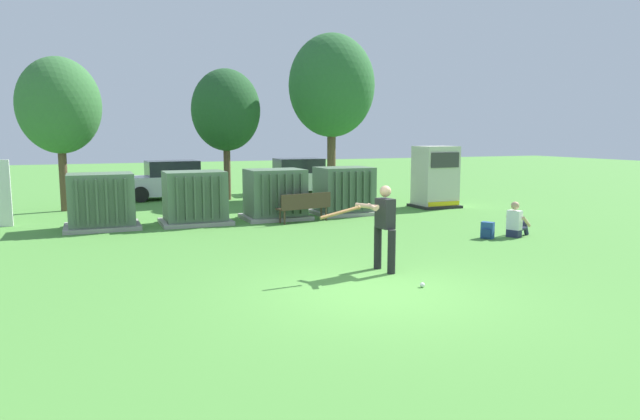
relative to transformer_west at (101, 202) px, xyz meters
name	(u,v)px	position (x,y,z in m)	size (l,w,h in m)	color
ground_plane	(377,292)	(4.31, -9.01, -0.79)	(96.00, 96.00, 0.00)	#51933D
transformer_west	(101,202)	(0.00, 0.00, 0.00)	(2.10, 1.70, 1.62)	#9E9B93
transformer_mid_west	(195,198)	(2.69, -0.10, 0.00)	(2.10, 1.70, 1.62)	#9E9B93
transformer_mid_east	(275,195)	(5.29, -0.06, 0.00)	(2.10, 1.70, 1.62)	#9E9B93
transformer_east	(344,191)	(7.84, 0.11, 0.00)	(2.10, 1.70, 1.62)	#9E9B93
generator_enclosure	(435,177)	(11.78, 0.48, 0.35)	(1.60, 1.40, 2.30)	#262626
park_bench	(305,205)	(5.93, -1.09, -0.25)	(1.84, 0.74, 0.92)	#4C3828
batter	(383,224)	(5.11, -7.72, 0.19)	(1.62, 0.72, 1.74)	black
sports_ball	(422,285)	(5.21, -9.06, -0.74)	(0.09, 0.09, 0.09)	white
seated_spectator	(516,223)	(10.33, -5.61, -0.41)	(0.79, 0.66, 0.96)	#282D4C
backpack	(487,230)	(9.43, -5.56, -0.57)	(0.37, 0.38, 0.44)	#264C8C
tree_left	(59,106)	(-1.15, 4.60, 2.94)	(2.84, 2.84, 5.44)	brown
tree_center_left	(226,110)	(5.08, 5.88, 2.93)	(2.83, 2.83, 5.41)	brown
tree_center_right	(332,86)	(9.34, 4.71, 3.95)	(3.62, 3.62, 6.91)	brown
parked_car_leftmost	(170,181)	(2.89, 7.17, -0.04)	(4.28, 2.08, 1.62)	silver
parked_car_left_of_center	(296,177)	(8.64, 7.21, -0.04)	(4.26, 2.04, 1.62)	silver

